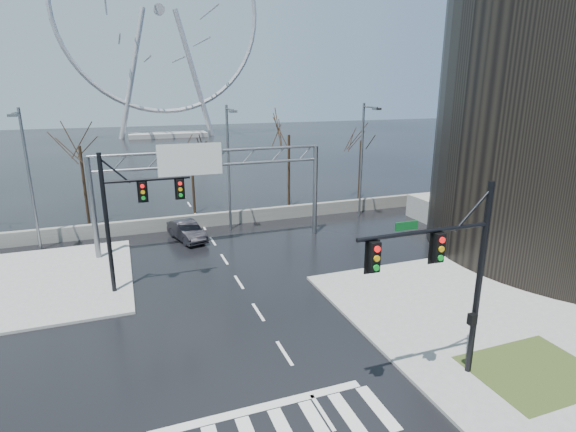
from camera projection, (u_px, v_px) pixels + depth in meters
name	position (u px, v px, depth m)	size (l,w,h in m)	color
ground	(284.00, 353.00, 19.74)	(260.00, 260.00, 0.00)	black
sidewalk_right_ext	(441.00, 297.00, 24.87)	(12.00, 10.00, 0.15)	gray
sidewalk_far	(43.00, 282.00, 26.84)	(10.00, 12.00, 0.15)	gray
grass_strip	(535.00, 371.00, 18.21)	(5.00, 4.00, 0.02)	#2E3917
barrier_wall	(203.00, 220.00, 37.61)	(52.00, 0.50, 1.10)	slate
signal_mast_near	(453.00, 268.00, 16.48)	(5.52, 0.41, 8.00)	black
signal_mast_far	(128.00, 210.00, 24.52)	(4.72, 0.41, 8.00)	black
sign_gantry	(207.00, 177.00, 31.67)	(16.36, 0.40, 7.60)	slate
streetlight_left	(27.00, 170.00, 30.47)	(0.50, 2.55, 10.00)	slate
streetlight_mid	(229.00, 159.00, 35.16)	(0.50, 2.55, 10.00)	slate
streetlight_right	(364.00, 152.00, 39.18)	(0.50, 2.55, 10.00)	slate
tree_left	(81.00, 156.00, 36.26)	(3.75, 3.75, 7.50)	black
tree_center	(192.00, 158.00, 40.40)	(3.25, 3.25, 6.50)	black
tree_right	(289.00, 143.00, 42.23)	(3.90, 3.90, 7.80)	black
tree_far_right	(361.00, 148.00, 45.58)	(3.40, 3.40, 6.80)	black
ferris_wheel	(160.00, 19.00, 99.86)	(45.00, 6.00, 50.91)	gray
car	(187.00, 231.00, 34.27)	(1.54, 4.42, 1.45)	black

